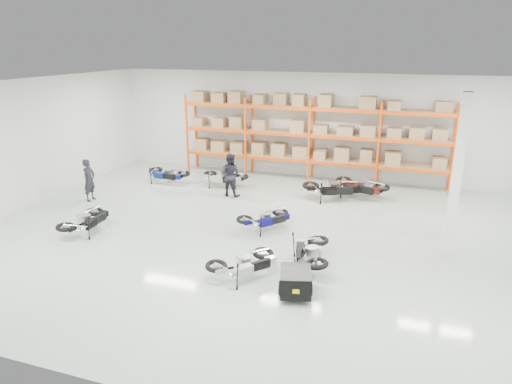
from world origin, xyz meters
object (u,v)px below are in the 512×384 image
(moto_back_c, at_px, (333,185))
(person_back, at_px, (230,175))
(moto_back_a, at_px, (166,171))
(person_left, at_px, (89,180))
(moto_touring_right, at_px, (310,248))
(moto_blue_centre, at_px, (266,215))
(moto_black_far_left, at_px, (86,217))
(trailer, at_px, (296,282))
(moto_back_b, at_px, (224,175))
(moto_silver_left, at_px, (244,259))
(moto_back_d, at_px, (360,183))

(moto_back_c, bearing_deg, person_back, 81.20)
(moto_back_a, height_order, person_left, person_left)
(moto_touring_right, bearing_deg, moto_back_c, 83.75)
(moto_blue_centre, height_order, moto_back_a, moto_back_a)
(moto_blue_centre, relative_size, moto_back_c, 0.82)
(moto_black_far_left, bearing_deg, trailer, 167.66)
(trailer, xyz_separation_m, person_back, (-4.17, 6.42, 0.47))
(moto_back_b, bearing_deg, moto_back_a, 96.17)
(moto_black_far_left, height_order, person_back, person_back)
(moto_silver_left, distance_m, moto_black_far_left, 5.79)
(moto_touring_right, height_order, moto_back_a, moto_back_a)
(moto_back_d, height_order, person_left, person_left)
(moto_blue_centre, relative_size, moto_black_far_left, 0.96)
(person_left, bearing_deg, trailer, -117.31)
(moto_blue_centre, relative_size, person_left, 1.00)
(moto_back_a, distance_m, person_left, 3.33)
(moto_black_far_left, bearing_deg, person_back, -120.97)
(moto_back_c, height_order, person_back, person_back)
(moto_back_d, height_order, person_back, person_back)
(moto_touring_right, xyz_separation_m, person_back, (-4.17, 4.82, 0.33))
(moto_black_far_left, distance_m, moto_back_a, 5.52)
(moto_back_c, bearing_deg, moto_back_d, -76.09)
(moto_back_c, bearing_deg, moto_silver_left, 150.34)
(moto_silver_left, xyz_separation_m, moto_back_a, (-5.91, 6.68, 0.02))
(moto_back_b, bearing_deg, moto_touring_right, -140.42)
(moto_touring_right, bearing_deg, moto_back_b, 120.30)
(moto_blue_centre, xyz_separation_m, moto_back_b, (-3.00, 3.81, 0.03))
(moto_back_b, bearing_deg, moto_back_d, -85.94)
(moto_black_far_left, distance_m, moto_back_d, 9.90)
(trailer, bearing_deg, moto_black_far_left, 152.29)
(trailer, relative_size, person_back, 0.93)
(moto_back_c, height_order, moto_back_d, moto_back_c)
(moto_touring_right, distance_m, moto_back_c, 5.61)
(moto_silver_left, distance_m, person_left, 8.43)
(person_left, xyz_separation_m, person_back, (4.79, 2.18, 0.05))
(moto_blue_centre, bearing_deg, moto_touring_right, 174.10)
(moto_back_a, bearing_deg, moto_back_c, -82.24)
(moto_touring_right, distance_m, moto_back_d, 6.25)
(person_left, bearing_deg, moto_back_b, -54.35)
(moto_black_far_left, bearing_deg, moto_back_b, -110.85)
(trailer, bearing_deg, moto_silver_left, 147.69)
(trailer, distance_m, moto_back_b, 8.86)
(moto_touring_right, bearing_deg, moto_black_far_left, 170.38)
(moto_black_far_left, xyz_separation_m, moto_back_d, (7.71, 6.21, 0.07))
(moto_touring_right, relative_size, moto_back_a, 0.99)
(moto_black_far_left, relative_size, moto_touring_right, 0.98)
(trailer, xyz_separation_m, moto_back_a, (-7.35, 7.13, 0.15))
(moto_touring_right, distance_m, moto_back_b, 7.57)
(moto_silver_left, distance_m, moto_back_d, 7.65)
(moto_back_b, xyz_separation_m, person_back, (0.67, -1.00, 0.33))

